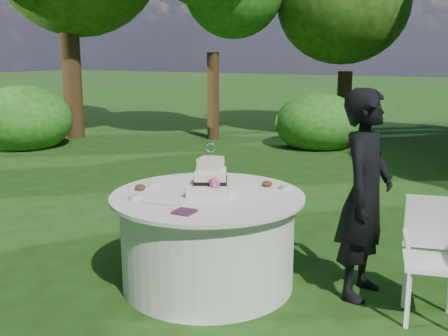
{
  "coord_description": "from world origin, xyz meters",
  "views": [
    {
      "loc": [
        1.99,
        -3.54,
        1.88
      ],
      "look_at": [
        0.15,
        0.0,
        1.0
      ],
      "focal_mm": 42.0,
      "sensor_mm": 36.0,
      "label": 1
    }
  ],
  "objects_px": {
    "chair": "(432,249)",
    "cake": "(211,181)",
    "napkins": "(184,212)",
    "guest": "(365,195)"
  },
  "relations": [
    {
      "from": "chair",
      "to": "cake",
      "type": "bearing_deg",
      "value": -170.73
    },
    {
      "from": "napkins",
      "to": "cake",
      "type": "height_order",
      "value": "cake"
    },
    {
      "from": "napkins",
      "to": "chair",
      "type": "distance_m",
      "value": 1.79
    },
    {
      "from": "guest",
      "to": "cake",
      "type": "relative_size",
      "value": 3.8
    },
    {
      "from": "guest",
      "to": "napkins",
      "type": "bearing_deg",
      "value": 136.12
    },
    {
      "from": "napkins",
      "to": "cake",
      "type": "relative_size",
      "value": 0.33
    },
    {
      "from": "cake",
      "to": "chair",
      "type": "xyz_separation_m",
      "value": [
        1.65,
        0.27,
        -0.37
      ]
    },
    {
      "from": "cake",
      "to": "napkins",
      "type": "bearing_deg",
      "value": -82.55
    },
    {
      "from": "napkins",
      "to": "guest",
      "type": "distance_m",
      "value": 1.4
    },
    {
      "from": "guest",
      "to": "cake",
      "type": "height_order",
      "value": "guest"
    },
    {
      "from": "cake",
      "to": "chair",
      "type": "relative_size",
      "value": 0.49
    },
    {
      "from": "napkins",
      "to": "cake",
      "type": "distance_m",
      "value": 0.53
    },
    {
      "from": "guest",
      "to": "cake",
      "type": "bearing_deg",
      "value": 115.02
    },
    {
      "from": "chair",
      "to": "guest",
      "type": "bearing_deg",
      "value": 166.04
    },
    {
      "from": "napkins",
      "to": "guest",
      "type": "relative_size",
      "value": 0.09
    }
  ]
}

